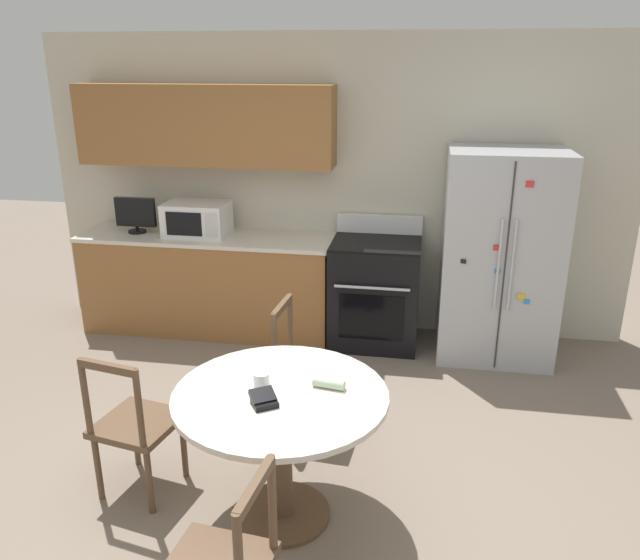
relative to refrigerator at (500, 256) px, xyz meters
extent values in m
plane|color=gray|center=(-1.45, -2.21, -0.86)|extent=(14.00, 14.00, 0.00)
cube|color=beige|center=(-1.45, 0.44, 0.44)|extent=(5.20, 0.10, 2.60)
cube|color=#936033|center=(-2.53, 0.22, 0.98)|extent=(2.24, 0.34, 0.68)
cube|color=#936033|center=(-2.53, 0.08, -0.43)|extent=(2.24, 0.62, 0.86)
cube|color=beige|center=(-2.53, 0.08, 0.02)|extent=(2.27, 0.64, 0.03)
cube|color=#B2B5BA|center=(0.00, 0.00, 0.00)|extent=(0.92, 0.73, 1.72)
cube|color=#333333|center=(0.00, -0.37, 0.00)|extent=(0.01, 0.01, 1.65)
cylinder|color=silver|center=(-0.05, -0.38, 0.04)|extent=(0.02, 0.02, 0.72)
cylinder|color=silver|center=(0.05, -0.38, 0.04)|extent=(0.02, 0.02, 0.72)
cube|color=red|center=(0.11, -0.37, 0.67)|extent=(0.06, 0.01, 0.05)
cube|color=black|center=(-0.31, -0.37, 0.06)|extent=(0.04, 0.02, 0.03)
cube|color=#338CD8|center=(-0.05, -0.37, -0.01)|extent=(0.05, 0.01, 0.04)
cube|color=#338CD8|center=(0.19, -0.37, -0.24)|extent=(0.04, 0.01, 0.04)
cube|color=yellow|center=(0.14, -0.37, -0.20)|extent=(0.06, 0.02, 0.05)
cube|color=red|center=(-0.07, -0.37, 0.18)|extent=(0.05, 0.02, 0.04)
cube|color=black|center=(-1.01, 0.05, -0.41)|extent=(0.75, 0.64, 0.90)
cube|color=black|center=(-1.01, -0.28, -0.50)|extent=(0.54, 0.01, 0.40)
cylinder|color=silver|center=(-1.01, -0.30, -0.23)|extent=(0.62, 0.02, 0.02)
cube|color=black|center=(-1.01, 0.05, 0.05)|extent=(0.75, 0.64, 0.02)
cube|color=white|center=(-1.01, 0.34, 0.14)|extent=(0.75, 0.06, 0.16)
cube|color=white|center=(-2.60, 0.07, 0.18)|extent=(0.55, 0.38, 0.29)
cube|color=black|center=(-2.65, -0.12, 0.18)|extent=(0.32, 0.01, 0.20)
cube|color=silver|center=(-2.41, -0.12, 0.18)|extent=(0.11, 0.01, 0.21)
cylinder|color=black|center=(-3.17, 0.05, 0.05)|extent=(0.16, 0.16, 0.02)
cylinder|color=black|center=(-3.17, 0.05, 0.08)|extent=(0.03, 0.03, 0.04)
cube|color=black|center=(-3.17, 0.05, 0.23)|extent=(0.37, 0.05, 0.26)
cylinder|color=beige|center=(-1.30, -2.29, -0.11)|extent=(1.12, 1.12, 0.03)
cylinder|color=brown|center=(-1.30, -2.29, -0.48)|extent=(0.11, 0.11, 0.71)
cylinder|color=brown|center=(-1.30, -2.29, -0.85)|extent=(0.52, 0.52, 0.03)
cube|color=brown|center=(-1.31, -1.43, -0.43)|extent=(0.45, 0.45, 0.04)
cylinder|color=brown|center=(-1.12, -1.27, -0.66)|extent=(0.04, 0.04, 0.41)
cylinder|color=brown|center=(-1.15, -1.61, -0.66)|extent=(0.04, 0.04, 0.41)
cylinder|color=brown|center=(-1.47, -1.24, -0.66)|extent=(0.04, 0.04, 0.41)
cylinder|color=brown|center=(-1.49, -1.58, -0.66)|extent=(0.04, 0.04, 0.41)
cylinder|color=brown|center=(-1.48, -1.24, -0.19)|extent=(0.04, 0.04, 0.45)
cylinder|color=brown|center=(-1.51, -1.58, -0.19)|extent=(0.04, 0.04, 0.45)
cube|color=brown|center=(-1.50, -1.41, 0.02)|extent=(0.06, 0.35, 0.04)
cylinder|color=brown|center=(-1.17, -3.00, -0.19)|extent=(0.04, 0.04, 0.45)
cube|color=brown|center=(-1.19, -3.17, 0.02)|extent=(0.07, 0.35, 0.04)
cube|color=brown|center=(-2.16, -2.19, -0.43)|extent=(0.49, 0.49, 0.04)
cylinder|color=brown|center=(-2.30, -1.99, -0.66)|extent=(0.04, 0.04, 0.41)
cylinder|color=brown|center=(-1.96, -2.06, -0.66)|extent=(0.04, 0.04, 0.41)
cylinder|color=brown|center=(-2.37, -2.33, -0.66)|extent=(0.04, 0.04, 0.41)
cylinder|color=brown|center=(-2.03, -2.39, -0.66)|extent=(0.04, 0.04, 0.41)
cylinder|color=brown|center=(-2.37, -2.34, -0.19)|extent=(0.04, 0.04, 0.45)
cylinder|color=brown|center=(-2.03, -2.41, -0.19)|extent=(0.04, 0.04, 0.45)
cube|color=brown|center=(-2.20, -2.38, 0.02)|extent=(0.34, 0.10, 0.04)
cylinder|color=silver|center=(-1.41, -2.25, -0.05)|extent=(0.09, 0.09, 0.08)
cylinder|color=red|center=(-1.41, -2.25, -0.07)|extent=(0.08, 0.08, 0.05)
cylinder|color=beige|center=(-1.07, -2.20, -0.07)|extent=(0.17, 0.08, 0.05)
cube|color=black|center=(-1.35, -2.43, -0.08)|extent=(0.15, 0.15, 0.03)
cube|color=black|center=(-1.37, -2.41, -0.05)|extent=(0.16, 0.15, 0.06)
camera|label=1|loc=(-0.63, -5.03, 1.53)|focal=35.00mm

